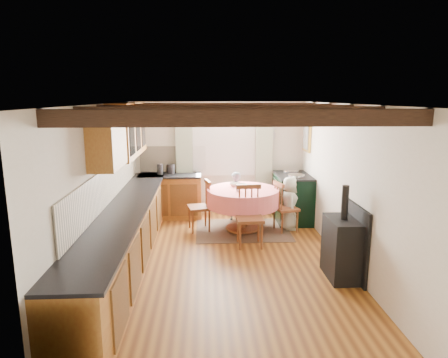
{
  "coord_description": "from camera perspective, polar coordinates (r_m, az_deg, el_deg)",
  "views": [
    {
      "loc": [
        -0.32,
        -5.68,
        2.5
      ],
      "look_at": [
        0.0,
        0.8,
        1.15
      ],
      "focal_mm": 31.74,
      "sensor_mm": 36.0,
      "label": 1
    }
  ],
  "objects": [
    {
      "name": "floor",
      "position": [
        6.21,
        0.38,
        -11.97
      ],
      "size": [
        3.6,
        5.5,
        0.0
      ],
      "primitive_type": "cube",
      "color": "#A16423",
      "rests_on": "ground"
    },
    {
      "name": "ceiling",
      "position": [
        5.69,
        0.41,
        10.75
      ],
      "size": [
        3.6,
        5.5,
        0.0
      ],
      "primitive_type": "cube",
      "color": "white",
      "rests_on": "ground"
    },
    {
      "name": "wall_back",
      "position": [
        8.53,
        -0.66,
        3.0
      ],
      "size": [
        3.6,
        0.0,
        2.4
      ],
      "primitive_type": "cube",
      "color": "silver",
      "rests_on": "ground"
    },
    {
      "name": "wall_front",
      "position": [
        3.22,
        3.23,
        -12.08
      ],
      "size": [
        3.6,
        0.0,
        2.4
      ],
      "primitive_type": "cube",
      "color": "silver",
      "rests_on": "ground"
    },
    {
      "name": "wall_left",
      "position": [
        6.01,
        -17.01,
        -1.26
      ],
      "size": [
        0.0,
        5.5,
        2.4
      ],
      "primitive_type": "cube",
      "color": "silver",
      "rests_on": "ground"
    },
    {
      "name": "wall_right",
      "position": [
        6.2,
        17.24,
        -0.88
      ],
      "size": [
        0.0,
        5.5,
        2.4
      ],
      "primitive_type": "cube",
      "color": "silver",
      "rests_on": "ground"
    },
    {
      "name": "beam_a",
      "position": [
        3.7,
        2.2,
        8.8
      ],
      "size": [
        3.6,
        0.16,
        0.16
      ],
      "primitive_type": "cube",
      "color": "#362216",
      "rests_on": "ceiling"
    },
    {
      "name": "beam_b",
      "position": [
        4.69,
        1.11,
        9.43
      ],
      "size": [
        3.6,
        0.16,
        0.16
      ],
      "primitive_type": "cube",
      "color": "#362216",
      "rests_on": "ceiling"
    },
    {
      "name": "beam_c",
      "position": [
        5.69,
        0.41,
        9.84
      ],
      "size": [
        3.6,
        0.16,
        0.16
      ],
      "primitive_type": "cube",
      "color": "#362216",
      "rests_on": "ceiling"
    },
    {
      "name": "beam_d",
      "position": [
        6.69,
        -0.09,
        10.13
      ],
      "size": [
        3.6,
        0.16,
        0.16
      ],
      "primitive_type": "cube",
      "color": "#362216",
      "rests_on": "ceiling"
    },
    {
      "name": "beam_e",
      "position": [
        7.69,
        -0.45,
        10.34
      ],
      "size": [
        3.6,
        0.16,
        0.16
      ],
      "primitive_type": "cube",
      "color": "#362216",
      "rests_on": "ceiling"
    },
    {
      "name": "splash_left",
      "position": [
        6.29,
        -16.19,
        -0.65
      ],
      "size": [
        0.02,
        4.5,
        0.55
      ],
      "primitive_type": "cube",
      "color": "beige",
      "rests_on": "wall_left"
    },
    {
      "name": "splash_back",
      "position": [
        8.53,
        -7.38,
        2.9
      ],
      "size": [
        1.4,
        0.02,
        0.55
      ],
      "primitive_type": "cube",
      "color": "beige",
      "rests_on": "wall_back"
    },
    {
      "name": "base_cabinet_left",
      "position": [
        6.15,
        -13.85,
        -8.16
      ],
      "size": [
        0.6,
        5.3,
        0.88
      ],
      "primitive_type": "cube",
      "color": "#A1722C",
      "rests_on": "floor"
    },
    {
      "name": "base_cabinet_back",
      "position": [
        8.42,
        -7.73,
        -2.52
      ],
      "size": [
        1.3,
        0.6,
        0.88
      ],
      "primitive_type": "cube",
      "color": "#A1722C",
      "rests_on": "floor"
    },
    {
      "name": "worktop_left",
      "position": [
        6.01,
        -13.88,
        -4.03
      ],
      "size": [
        0.64,
        5.3,
        0.04
      ],
      "primitive_type": "cube",
      "color": "black",
      "rests_on": "base_cabinet_left"
    },
    {
      "name": "worktop_back",
      "position": [
        8.3,
        -7.83,
        0.53
      ],
      "size": [
        1.3,
        0.64,
        0.04
      ],
      "primitive_type": "cube",
      "color": "black",
      "rests_on": "base_cabinet_back"
    },
    {
      "name": "wall_cabinet_glass",
      "position": [
        7.02,
        -13.67,
        6.94
      ],
      "size": [
        0.34,
        1.8,
        0.9
      ],
      "primitive_type": "cube",
      "color": "#A1722C",
      "rests_on": "wall_left"
    },
    {
      "name": "wall_cabinet_solid",
      "position": [
        5.57,
        -16.48,
        5.09
      ],
      "size": [
        0.34,
        0.9,
        0.7
      ],
      "primitive_type": "cube",
      "color": "#A1722C",
      "rests_on": "wall_left"
    },
    {
      "name": "window_frame",
      "position": [
        8.47,
        0.02,
        5.66
      ],
      "size": [
        1.34,
        0.03,
        1.54
      ],
      "primitive_type": "cube",
      "color": "white",
      "rests_on": "wall_back"
    },
    {
      "name": "window_pane",
      "position": [
        8.48,
        0.02,
        5.66
      ],
      "size": [
        1.2,
        0.01,
        1.4
      ],
      "primitive_type": "cube",
      "color": "white",
      "rests_on": "wall_back"
    },
    {
      "name": "curtain_left",
      "position": [
        8.46,
        -5.72,
        2.17
      ],
      "size": [
        0.35,
        0.1,
        2.1
      ],
      "primitive_type": "cube",
      "color": "beige",
      "rests_on": "wall_back"
    },
    {
      "name": "curtain_right",
      "position": [
        8.54,
        5.76,
        2.26
      ],
      "size": [
        0.35,
        0.1,
        2.1
      ],
      "primitive_type": "cube",
      "color": "beige",
      "rests_on": "wall_back"
    },
    {
      "name": "curtain_rod",
      "position": [
        8.34,
        0.05,
        9.7
      ],
      "size": [
        2.0,
        0.03,
        0.03
      ],
      "primitive_type": "cylinder",
      "rotation": [
        0.0,
        1.57,
        0.0
      ],
      "color": "black",
      "rests_on": "wall_back"
    },
    {
      "name": "wall_picture",
      "position": [
        8.29,
        11.85,
        5.97
      ],
      "size": [
        0.04,
        0.5,
        0.6
      ],
      "primitive_type": "cube",
      "color": "gold",
      "rests_on": "wall_right"
    },
    {
      "name": "wall_plate",
      "position": [
        8.55,
        6.44,
        6.31
      ],
      "size": [
        0.3,
        0.02,
        0.3
      ],
      "primitive_type": "cylinder",
      "rotation": [
        1.57,
        0.0,
        0.0
      ],
      "color": "silver",
      "rests_on": "wall_back"
    },
    {
      "name": "rug",
      "position": [
        7.62,
        2.69,
        -7.36
      ],
      "size": [
        1.76,
        1.37,
        0.01
      ],
      "primitive_type": "cube",
      "color": "brown",
      "rests_on": "floor"
    },
    {
      "name": "dining_table",
      "position": [
        7.5,
        2.72,
        -4.48
      ],
      "size": [
        1.34,
        1.34,
        0.81
      ],
      "primitive_type": null,
      "color": "#FB6B77",
      "rests_on": "floor"
    },
    {
      "name": "chair_near",
      "position": [
        6.7,
        3.74,
        -5.43
      ],
      "size": [
        0.46,
        0.48,
        1.04
      ],
      "primitive_type": null,
      "rotation": [
        0.0,
        0.0,
        0.02
      ],
      "color": "brown",
      "rests_on": "floor"
    },
    {
      "name": "chair_left",
      "position": [
        7.51,
        -3.61,
        -3.84
      ],
      "size": [
        0.51,
        0.5,
        0.97
      ],
      "primitive_type": null,
      "rotation": [
        0.0,
        0.0,
        -1.36
      ],
      "color": "brown",
      "rests_on": "floor"
    },
    {
      "name": "chair_right",
      "position": [
        7.54,
        8.91,
        -3.93
      ],
      "size": [
        0.53,
        0.51,
        0.96
      ],
      "primitive_type": null,
      "rotation": [
        0.0,
        0.0,
        1.85
      ],
      "color": "brown",
      "rests_on": "floor"
    },
    {
      "name": "aga_range",
      "position": [
        8.21,
        9.86,
        -2.61
      ],
      "size": [
        0.69,
        1.06,
        0.98
      ],
      "primitive_type": null,
      "color": "black",
      "rests_on": "floor"
    },
    {
      "name": "cast_iron_stove",
      "position": [
        5.76,
        16.76,
        -7.36
      ],
      "size": [
        0.4,
        0.66,
        1.33
      ],
      "primitive_type": null,
      "color": "black",
      "rests_on": "floor"
    },
    {
      "name": "child_far",
      "position": [
        8.11,
        1.64,
        -2.48
      ],
      "size": [
        0.42,
        0.33,
        1.02
      ],
      "primitive_type": "imported",
      "rotation": [
        0.0,
        0.0,
        3.42
      ],
      "color": "#49535A",
      "rests_on": "floor"
    },
    {
      "name": "child_right",
      "position": [
        7.65,
        9.38,
        -3.47
      ],
      "size": [
        0.33,
        0.5,
        1.02
      ],
      "primitive_type": "imported",
      "rotation": [
        0.0,
        0.0,
        1.56
      ],
      "color": "beige",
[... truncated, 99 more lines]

